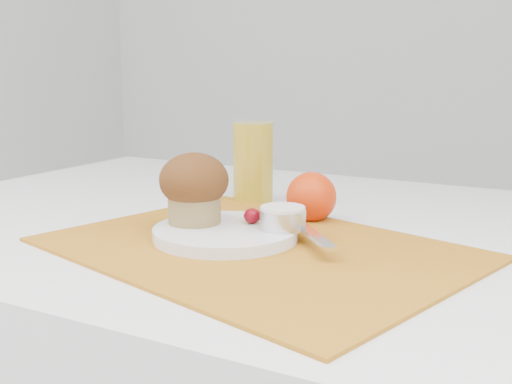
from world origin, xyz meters
The scene contains 10 objects.
placemat centered at (0.05, -0.09, 0.75)m, with size 0.49×0.36×0.00m, color #B46D19.
plate centered at (-0.01, -0.07, 0.76)m, with size 0.18×0.18×0.01m, color white.
ramekin centered at (0.06, -0.04, 0.78)m, with size 0.06×0.06×0.02m, color silver.
cream centered at (0.06, -0.04, 0.79)m, with size 0.06×0.06×0.01m, color white.
raspberry_near centered at (0.01, -0.04, 0.78)m, with size 0.02×0.02×0.02m, color #4F0208.
raspberry_far centered at (0.04, -0.02, 0.78)m, with size 0.02×0.02×0.02m, color #5D020B.
butter_knife centered at (0.09, -0.04, 0.77)m, with size 0.18×0.01×0.00m, color silver.
orange centered at (0.05, 0.08, 0.79)m, with size 0.07×0.07×0.07m, color #E83908.
juice_glass centered at (-0.09, 0.15, 0.81)m, with size 0.06×0.06×0.13m, color gold.
muffin centered at (-0.05, -0.07, 0.82)m, with size 0.09×0.09×0.09m.
Camera 1 is at (0.40, -0.74, 0.97)m, focal length 45.00 mm.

